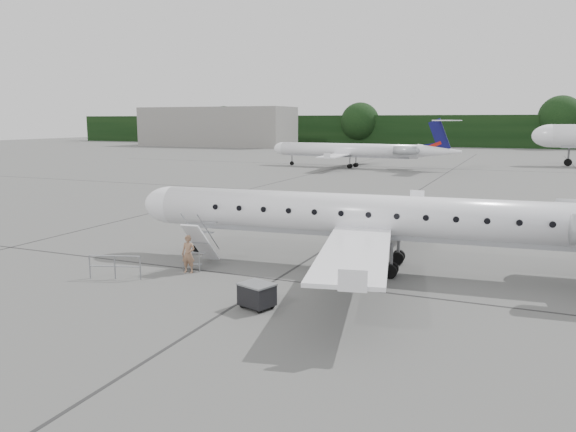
% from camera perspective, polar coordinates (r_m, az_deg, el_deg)
% --- Properties ---
extents(ground, '(320.00, 320.00, 0.00)m').
position_cam_1_polar(ground, '(20.47, 7.46, -9.34)').
color(ground, '#5F605D').
rests_on(ground, ground).
extents(treeline, '(260.00, 4.00, 8.00)m').
position_cam_1_polar(treeline, '(148.78, 21.36, 8.01)').
color(treeline, black).
rests_on(treeline, ground).
extents(terminal_building, '(40.00, 14.00, 10.00)m').
position_cam_1_polar(terminal_building, '(149.00, -7.24, 8.98)').
color(terminal_building, gray).
rests_on(terminal_building, ground).
extents(main_regional_jet, '(27.81, 21.11, 6.74)m').
position_cam_1_polar(main_regional_jet, '(25.29, 8.89, 2.12)').
color(main_regional_jet, white).
rests_on(main_regional_jet, ground).
extents(airstair, '(1.03, 2.22, 2.11)m').
position_cam_1_polar(airstair, '(26.11, -8.83, -2.79)').
color(airstair, white).
rests_on(airstair, ground).
extents(passenger, '(0.67, 0.49, 1.68)m').
position_cam_1_polar(passenger, '(25.10, -10.09, -3.83)').
color(passenger, '#8C664C').
rests_on(passenger, ground).
extents(safety_railing, '(2.11, 0.77, 1.00)m').
position_cam_1_polar(safety_railing, '(24.95, -17.17, -5.01)').
color(safety_railing, gray).
rests_on(safety_railing, ground).
extents(baggage_cart, '(1.36, 1.23, 0.98)m').
position_cam_1_polar(baggage_cart, '(20.26, -3.18, -8.02)').
color(baggage_cart, black).
rests_on(baggage_cart, ground).
extents(bg_regional_left, '(27.18, 20.36, 6.83)m').
position_cam_1_polar(bg_regional_left, '(80.83, 6.01, 7.35)').
color(bg_regional_left, white).
rests_on(bg_regional_left, ground).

